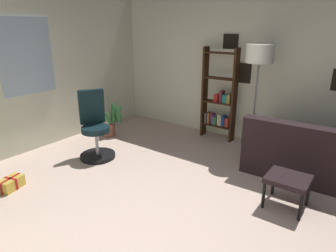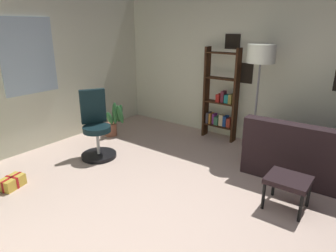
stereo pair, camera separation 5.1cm
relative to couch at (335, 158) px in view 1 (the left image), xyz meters
name	(u,v)px [view 1 (the left image)]	position (x,y,z in m)	size (l,w,h in m)	color
ground_plane	(188,221)	(-1.98, 1.15, -0.34)	(5.27, 6.35, 0.10)	beige
wall_back_with_windows	(16,66)	(-1.99, 4.37, 1.14)	(5.27, 0.12, 2.85)	silver
wall_right_with_frames	(277,64)	(0.71, 1.15, 1.13)	(0.12, 6.35, 2.85)	silver
couch	(335,158)	(0.00, 0.00, 0.00)	(1.70, 2.10, 0.84)	black
footstool	(288,181)	(-1.12, 0.33, 0.05)	(0.42, 0.47, 0.39)	black
gift_box_gold	(11,183)	(-2.83, 3.35, -0.22)	(0.34, 0.26, 0.16)	gold
office_chair	(95,132)	(-1.48, 3.23, 0.14)	(0.57, 0.59, 1.09)	black
bookshelf	(219,100)	(0.44, 2.03, 0.45)	(0.18, 0.64, 1.68)	#351E0F
floor_lamp	(259,60)	(0.15, 1.26, 1.25)	(0.42, 0.42, 1.78)	slate
potted_plant	(112,122)	(-0.66, 3.72, -0.01)	(0.40, 0.37, 0.66)	#965841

